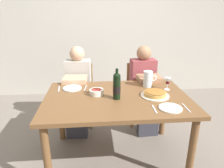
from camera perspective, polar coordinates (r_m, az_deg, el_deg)
ground_plane at (r=2.56m, az=1.21°, el=-19.32°), size 8.00×8.00×0.00m
back_wall at (r=4.05m, az=-1.94°, el=16.82°), size 8.00×0.10×2.80m
dining_table at (r=2.20m, az=1.34°, el=-5.71°), size 1.50×1.00×0.76m
wine_bottle at (r=2.06m, az=1.32°, el=-0.54°), size 0.08×0.08×0.32m
water_pitcher at (r=2.45m, az=9.88°, el=1.13°), size 0.16×0.10×0.19m
baked_tart at (r=2.21m, az=11.77°, el=-2.59°), size 0.30×0.30×0.06m
salad_bowl at (r=2.20m, az=-4.30°, el=-2.07°), size 0.15×0.15×0.07m
wine_glass_left_diner at (r=2.59m, az=9.27°, el=2.64°), size 0.06×0.06×0.14m
wine_glass_right_diner at (r=2.39m, az=15.10°, el=0.73°), size 0.07×0.07×0.14m
dinner_plate_left_setting at (r=2.42m, az=-10.92°, el=-1.12°), size 0.21×0.21×0.01m
dinner_plate_right_setting at (r=1.98m, az=15.82°, el=-6.39°), size 0.21×0.21×0.01m
fork_left_setting at (r=2.44m, az=-14.42°, el=-1.29°), size 0.03×0.16×0.00m
knife_left_setting at (r=2.41m, az=-7.36°, el=-1.10°), size 0.03×0.18×0.00m
knife_right_setting at (r=2.04m, az=19.78°, el=-6.17°), size 0.01×0.18×0.00m
spoon_right_setting at (r=1.94m, az=11.62°, el=-6.77°), size 0.02×0.16×0.00m
chair_left at (r=3.10m, az=-8.75°, el=-1.55°), size 0.43×0.43×0.87m
diner_left at (r=2.84m, az=-9.45°, el=-1.05°), size 0.36×0.52×1.16m
chair_right at (r=3.13m, az=7.65°, el=-1.24°), size 0.42×0.42×0.87m
diner_right at (r=2.88m, az=8.98°, el=-0.70°), size 0.35×0.52×1.16m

